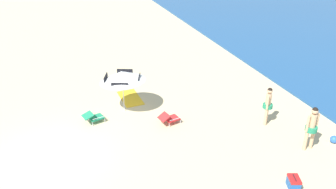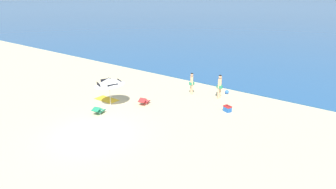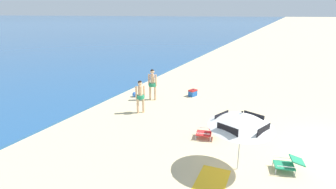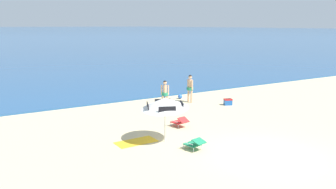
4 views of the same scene
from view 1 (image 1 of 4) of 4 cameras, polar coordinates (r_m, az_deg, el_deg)
ground_plane at (r=14.11m, az=-18.24°, el=-9.70°), size 800.00×800.00×0.00m
beach_umbrella_striped_main at (r=15.77m, az=-7.27°, el=2.90°), size 2.79×2.78×2.05m
lounge_chair_under_umbrella at (r=15.74m, az=-11.77°, el=-3.48°), size 0.71×0.96×0.50m
lounge_chair_beside_umbrella at (r=15.33m, az=0.18°, el=-3.75°), size 0.70×0.97×0.52m
person_standing_near_shore at (r=15.58m, az=15.60°, el=-1.34°), size 0.41×0.41×1.68m
person_standing_beside at (r=14.38m, az=21.87°, el=-4.59°), size 0.44×0.54×1.81m
cooler_box at (r=12.78m, az=19.31°, el=-13.07°), size 0.59×0.50×0.43m
beach_ball at (r=15.60m, az=24.85°, el=-6.49°), size 0.30×0.30×0.30m
beach_towel at (r=17.61m, az=-5.98°, el=-0.54°), size 1.83×0.96×0.01m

